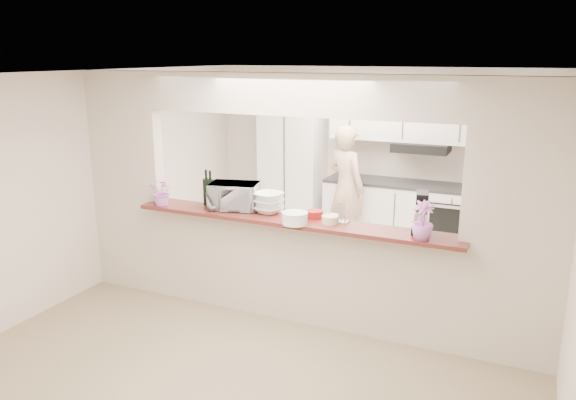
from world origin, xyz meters
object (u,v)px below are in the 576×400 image
Objects in this scene: toaster_oven at (234,196)px; person at (346,189)px; refrigerator at (523,201)px; stand_mixer at (421,214)px.

toaster_oven is 0.29× the size of person.
person is (-2.26, -0.35, 0.02)m from refrigerator.
refrigerator is 4.51× the size of stand_mixer.
stand_mixer is at bearing -13.69° from toaster_oven.
toaster_oven is 2.33m from person.
toaster_oven is (-2.75, -2.60, 0.38)m from refrigerator.
refrigerator is 2.29m from person.
refrigerator is 2.74m from stand_mixer.
toaster_oven is 1.33× the size of stand_mixer.
person is (0.49, 2.25, -0.36)m from toaster_oven.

